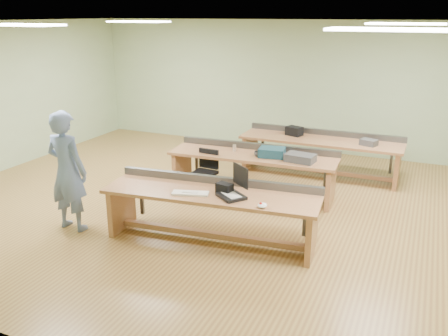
{
  "coord_description": "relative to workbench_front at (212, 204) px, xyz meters",
  "views": [
    {
      "loc": [
        3.0,
        -6.84,
        3.13
      ],
      "look_at": [
        0.27,
        -0.6,
        0.9
      ],
      "focal_mm": 38.0,
      "sensor_mm": 36.0,
      "label": 1
    }
  ],
  "objects": [
    {
      "name": "floor",
      "position": [
        -0.35,
        1.21,
        -0.56
      ],
      "size": [
        10.0,
        10.0,
        0.0
      ],
      "primitive_type": "plane",
      "color": "olive",
      "rests_on": "ground"
    },
    {
      "name": "ceiling",
      "position": [
        -0.35,
        1.21,
        2.44
      ],
      "size": [
        10.0,
        10.0,
        0.0
      ],
      "primitive_type": "plane",
      "color": "silver",
      "rests_on": "wall_back"
    },
    {
      "name": "wall_back",
      "position": [
        -0.35,
        5.21,
        0.94
      ],
      "size": [
        10.0,
        0.04,
        3.0
      ],
      "primitive_type": "cube",
      "color": "#9FBB8D",
      "rests_on": "floor"
    },
    {
      "name": "wall_front",
      "position": [
        -0.35,
        -2.79,
        0.94
      ],
      "size": [
        10.0,
        0.04,
        3.0
      ],
      "primitive_type": "cube",
      "color": "#9FBB8D",
      "rests_on": "floor"
    },
    {
      "name": "fluor_panels",
      "position": [
        -0.35,
        1.21,
        2.41
      ],
      "size": [
        6.2,
        3.5,
        0.03
      ],
      "color": "white",
      "rests_on": "ceiling"
    },
    {
      "name": "workbench_front",
      "position": [
        0.0,
        0.0,
        0.0
      ],
      "size": [
        3.12,
        1.13,
        0.86
      ],
      "rotation": [
        0.0,
        0.0,
        0.1
      ],
      "color": "#B3754B",
      "rests_on": "floor"
    },
    {
      "name": "workbench_mid",
      "position": [
        -0.11,
        1.98,
        -0.0
      ],
      "size": [
        3.03,
        0.95,
        0.86
      ],
      "rotation": [
        0.0,
        0.0,
        0.05
      ],
      "color": "#B3754B",
      "rests_on": "floor"
    },
    {
      "name": "workbench_back",
      "position": [
        0.76,
        3.52,
        0.0
      ],
      "size": [
        3.18,
        0.86,
        0.86
      ],
      "rotation": [
        0.0,
        0.0,
        -0.0
      ],
      "color": "#B3754B",
      "rests_on": "floor"
    },
    {
      "name": "person",
      "position": [
        -2.12,
        -0.49,
        0.35
      ],
      "size": [
        0.68,
        0.46,
        1.83
      ],
      "primitive_type": "imported",
      "rotation": [
        0.0,
        0.0,
        3.11
      ],
      "color": "#6C7FB0",
      "rests_on": "floor"
    },
    {
      "name": "laptop_base",
      "position": [
        0.34,
        -0.11,
        0.21
      ],
      "size": [
        0.47,
        0.46,
        0.04
      ],
      "primitive_type": "cube",
      "rotation": [
        0.0,
        0.0,
        -0.64
      ],
      "color": "black",
      "rests_on": "workbench_front"
    },
    {
      "name": "laptop_screen",
      "position": [
        0.43,
        0.01,
        0.48
      ],
      "size": [
        0.3,
        0.23,
        0.29
      ],
      "primitive_type": "cube",
      "rotation": [
        0.0,
        0.0,
        -0.64
      ],
      "color": "black",
      "rests_on": "laptop_base"
    },
    {
      "name": "keyboard",
      "position": [
        -0.22,
        -0.22,
        0.2
      ],
      "size": [
        0.53,
        0.3,
        0.03
      ],
      "primitive_type": "cube",
      "rotation": [
        0.0,
        0.0,
        0.29
      ],
      "color": "silver",
      "rests_on": "workbench_front"
    },
    {
      "name": "trackball_mouse",
      "position": [
        0.84,
        -0.27,
        0.22
      ],
      "size": [
        0.15,
        0.17,
        0.06
      ],
      "primitive_type": "ellipsoid",
      "rotation": [
        0.0,
        0.0,
        -0.27
      ],
      "color": "white",
      "rests_on": "workbench_front"
    },
    {
      "name": "camera_bag",
      "position": [
        0.2,
        -0.01,
        0.26
      ],
      "size": [
        0.25,
        0.19,
        0.15
      ],
      "primitive_type": "cube",
      "rotation": [
        0.0,
        0.0,
        -0.25
      ],
      "color": "black",
      "rests_on": "workbench_front"
    },
    {
      "name": "task_chair",
      "position": [
        -0.85,
        1.53,
        -0.25
      ],
      "size": [
        0.48,
        0.48,
        0.84
      ],
      "rotation": [
        0.0,
        0.0,
        -0.06
      ],
      "color": "black",
      "rests_on": "floor"
    },
    {
      "name": "parts_bin_teal",
      "position": [
        0.24,
        1.96,
        0.27
      ],
      "size": [
        0.48,
        0.39,
        0.15
      ],
      "primitive_type": "cube",
      "rotation": [
        0.0,
        0.0,
        0.14
      ],
      "color": "#163949",
      "rests_on": "workbench_mid"
    },
    {
      "name": "parts_bin_grey",
      "position": [
        0.78,
        1.87,
        0.26
      ],
      "size": [
        0.52,
        0.36,
        0.13
      ],
      "primitive_type": "cube",
      "rotation": [
        0.0,
        0.0,
        -0.12
      ],
      "color": "#39393B",
      "rests_on": "workbench_mid"
    },
    {
      "name": "mug",
      "position": [
        0.01,
        1.87,
        0.24
      ],
      "size": [
        0.13,
        0.13,
        0.09
      ],
      "primitive_type": "imported",
      "rotation": [
        0.0,
        0.0,
        0.08
      ],
      "color": "#39393B",
      "rests_on": "workbench_mid"
    },
    {
      "name": "drinks_can",
      "position": [
        -0.49,
        2.03,
        0.25
      ],
      "size": [
        0.07,
        0.07,
        0.11
      ],
      "primitive_type": "cylinder",
      "rotation": [
        0.0,
        0.0,
        0.11
      ],
      "color": "silver",
      "rests_on": "workbench_mid"
    },
    {
      "name": "storage_box_back",
      "position": [
        0.19,
        3.58,
        0.28
      ],
      "size": [
        0.37,
        0.32,
        0.18
      ],
      "primitive_type": "cube",
      "rotation": [
        0.0,
        0.0,
        -0.34
      ],
      "color": "black",
      "rests_on": "workbench_back"
    },
    {
      "name": "tray_back",
      "position": [
        1.69,
        3.39,
        0.25
      ],
      "size": [
        0.35,
        0.3,
        0.12
      ],
      "primitive_type": "cube",
      "rotation": [
        0.0,
        0.0,
        -0.34
      ],
      "color": "#39393B",
      "rests_on": "workbench_back"
    }
  ]
}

